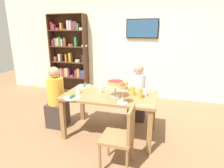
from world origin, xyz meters
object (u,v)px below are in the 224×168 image
object	(u,v)px
cutlery_knife_far	(98,87)
television	(142,28)
deep_dish_pizza_stand	(116,84)
salad_plate_near_diner	(84,86)
cutlery_spare_fork	(148,91)
water_glass_clear_spare	(101,90)
water_glass_clear_far	(145,92)
diner_far_right	(137,96)
beer_glass_amber_short	(140,93)
cutlery_knife_near	(112,89)
diner_head_west	(57,102)
cutlery_fork_far	(147,105)
chair_near_right	(122,135)
personal_pizza_stand	(123,91)
salad_plate_far_diner	(72,97)
water_glass_clear_near	(78,90)
cutlery_fork_near	(136,90)
bookshelf	(69,53)
beer_glass_amber_spare	(133,91)
dining_table	(110,100)
beer_glass_amber_tall	(126,86)

from	to	relation	value
cutlery_knife_far	television	bearing A→B (deg)	-121.29
deep_dish_pizza_stand	salad_plate_near_diner	distance (m)	0.85
cutlery_knife_far	cutlery_spare_fork	world-z (taller)	same
water_glass_clear_spare	cutlery_spare_fork	size ratio (longest dim) A/B	0.56
water_glass_clear_far	cutlery_knife_far	size ratio (longest dim) A/B	0.66
diner_far_right	beer_glass_amber_short	world-z (taller)	diner_far_right
diner_far_right	cutlery_knife_near	bearing A→B (deg)	-40.75
diner_head_west	cutlery_fork_far	world-z (taller)	diner_head_west
chair_near_right	personal_pizza_stand	distance (m)	0.63
cutlery_spare_fork	water_glass_clear_far	bearing A→B (deg)	103.57
salad_plate_far_diner	cutlery_knife_far	size ratio (longest dim) A/B	1.42
diner_head_west	water_glass_clear_near	world-z (taller)	diner_head_west
television	salad_plate_far_diner	xyz separation A→B (m)	(-0.73, -2.47, -1.06)
cutlery_knife_far	cutlery_fork_near	bearing A→B (deg)	165.32
water_glass_clear_far	cutlery_fork_near	distance (m)	0.32
diner_head_west	cutlery_knife_near	xyz separation A→B (m)	(1.00, 0.26, 0.25)
cutlery_fork_near	cutlery_fork_far	distance (m)	0.71
salad_plate_far_diner	water_glass_clear_far	size ratio (longest dim) A/B	2.15
bookshelf	cutlery_fork_near	world-z (taller)	bookshelf
diner_far_right	cutlery_fork_far	bearing A→B (deg)	15.26
chair_near_right	personal_pizza_stand	xyz separation A→B (m)	(-0.10, 0.44, 0.45)
cutlery_fork_near	salad_plate_far_diner	bearing A→B (deg)	47.47
cutlery_spare_fork	chair_near_right	bearing A→B (deg)	100.15
diner_far_right	beer_glass_amber_short	distance (m)	0.85
bookshelf	chair_near_right	world-z (taller)	bookshelf
cutlery_knife_near	cutlery_fork_near	bearing A→B (deg)	176.90
cutlery_knife_far	beer_glass_amber_spare	bearing A→B (deg)	144.02
deep_dish_pizza_stand	cutlery_fork_far	xyz separation A→B (m)	(0.52, -0.23, -0.21)
salad_plate_far_diner	water_glass_clear_near	bearing A→B (deg)	95.32
salad_plate_near_diner	cutlery_fork_far	bearing A→B (deg)	-26.53
chair_near_right	cutlery_fork_far	bearing A→B (deg)	-29.31
water_glass_clear_spare	diner_head_west	bearing A→B (deg)	-177.83
dining_table	water_glass_clear_spare	size ratio (longest dim) A/B	15.19
personal_pizza_stand	beer_glass_amber_spare	world-z (taller)	personal_pizza_stand
salad_plate_near_diner	cutlery_fork_near	distance (m)	0.99
beer_glass_amber_spare	dining_table	bearing A→B (deg)	-171.44
cutlery_fork_far	diner_far_right	bearing A→B (deg)	105.59
dining_table	diner_head_west	size ratio (longest dim) A/B	1.33
bookshelf	water_glass_clear_near	distance (m)	2.51
water_glass_clear_spare	cutlery_fork_far	distance (m)	0.90
bookshelf	cutlery_knife_near	size ratio (longest dim) A/B	12.29
dining_table	chair_near_right	world-z (taller)	chair_near_right
salad_plate_near_diner	cutlery_knife_far	size ratio (longest dim) A/B	1.43
dining_table	television	size ratio (longest dim) A/B	1.88
cutlery_fork_near	cutlery_knife_far	xyz separation A→B (m)	(-0.73, 0.01, 0.00)
salad_plate_near_diner	cutlery_fork_near	bearing A→B (deg)	2.45
diner_head_west	cutlery_knife_near	distance (m)	1.07
beer_glass_amber_tall	chair_near_right	bearing A→B (deg)	-80.29
diner_far_right	personal_pizza_stand	size ratio (longest dim) A/B	4.20
beer_glass_amber_tall	cutlery_spare_fork	distance (m)	0.40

